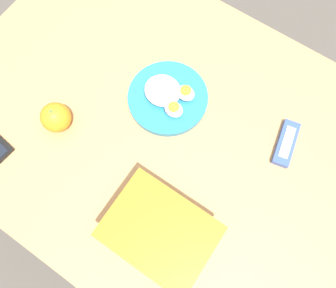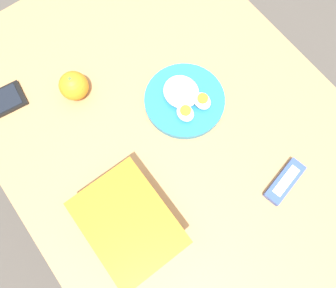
{
  "view_description": "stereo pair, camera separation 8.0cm",
  "coord_description": "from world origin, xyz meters",
  "px_view_note": "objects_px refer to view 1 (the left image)",
  "views": [
    {
      "loc": [
        -0.16,
        0.24,
        1.54
      ],
      "look_at": [
        -0.02,
        0.04,
        0.77
      ],
      "focal_mm": 35.0,
      "sensor_mm": 36.0,
      "label": 1
    },
    {
      "loc": [
        -0.21,
        0.18,
        1.54
      ],
      "look_at": [
        -0.02,
        0.04,
        0.77
      ],
      "focal_mm": 35.0,
      "sensor_mm": 36.0,
      "label": 2
    }
  ],
  "objects_px": {
    "orange_fruit": "(56,117)",
    "rice_plate": "(168,96)",
    "candy_bar": "(286,143)",
    "food_container": "(160,232)"
  },
  "relations": [
    {
      "from": "orange_fruit",
      "to": "candy_bar",
      "type": "distance_m",
      "value": 0.58
    },
    {
      "from": "rice_plate",
      "to": "candy_bar",
      "type": "bearing_deg",
      "value": -168.85
    },
    {
      "from": "rice_plate",
      "to": "candy_bar",
      "type": "relative_size",
      "value": 1.67
    },
    {
      "from": "orange_fruit",
      "to": "food_container",
      "type": "bearing_deg",
      "value": 167.49
    },
    {
      "from": "food_container",
      "to": "rice_plate",
      "type": "distance_m",
      "value": 0.35
    },
    {
      "from": "orange_fruit",
      "to": "rice_plate",
      "type": "distance_m",
      "value": 0.29
    },
    {
      "from": "orange_fruit",
      "to": "rice_plate",
      "type": "height_order",
      "value": "orange_fruit"
    },
    {
      "from": "rice_plate",
      "to": "candy_bar",
      "type": "distance_m",
      "value": 0.32
    },
    {
      "from": "food_container",
      "to": "rice_plate",
      "type": "relative_size",
      "value": 1.07
    },
    {
      "from": "food_container",
      "to": "candy_bar",
      "type": "distance_m",
      "value": 0.39
    }
  ]
}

